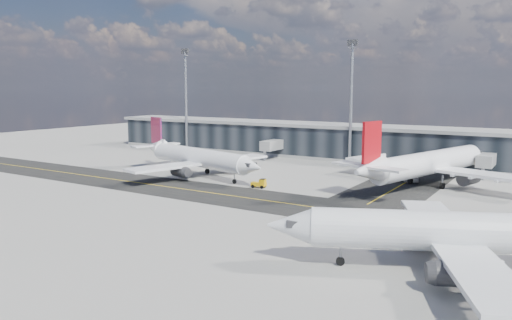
% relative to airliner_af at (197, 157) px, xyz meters
% --- Properties ---
extents(ground, '(300.00, 300.00, 0.00)m').
position_rel_airliner_af_xyz_m(ground, '(20.68, -16.29, -3.75)').
color(ground, gray).
rests_on(ground, ground).
extents(taxiway_lanes, '(180.00, 63.00, 0.03)m').
position_rel_airliner_af_xyz_m(taxiway_lanes, '(24.60, -5.55, -3.74)').
color(taxiway_lanes, black).
rests_on(taxiway_lanes, ground).
extents(terminal_concourse, '(152.00, 19.80, 8.80)m').
position_rel_airliner_af_xyz_m(terminal_concourse, '(20.73, 38.64, 0.34)').
color(terminal_concourse, black).
rests_on(terminal_concourse, ground).
extents(floodlight_masts, '(102.50, 0.70, 28.90)m').
position_rel_airliner_af_xyz_m(floodlight_masts, '(20.68, 31.71, 11.86)').
color(floodlight_masts, gray).
rests_on(floodlight_masts, ground).
extents(airliner_af, '(37.78, 32.52, 11.36)m').
position_rel_airliner_af_xyz_m(airliner_af, '(0.00, 0.00, 0.00)').
color(airliner_af, white).
rests_on(airliner_af, ground).
extents(airliner_redtail, '(36.39, 42.25, 12.72)m').
position_rel_airliner_af_xyz_m(airliner_redtail, '(42.95, 13.63, 0.45)').
color(airliner_redtail, white).
rests_on(airliner_redtail, ground).
extents(airliner_near, '(38.06, 32.84, 11.84)m').
position_rel_airliner_af_xyz_m(airliner_near, '(57.01, -28.33, 0.16)').
color(airliner_near, silver).
rests_on(airliner_near, ground).
extents(baggage_tug, '(2.83, 1.70, 1.68)m').
position_rel_airliner_af_xyz_m(baggage_tug, '(17.79, -4.13, -2.91)').
color(baggage_tug, '#D7A10B').
rests_on(baggage_tug, ground).
extents(service_van, '(4.92, 6.32, 1.60)m').
position_rel_airliner_af_xyz_m(service_van, '(38.81, 17.11, -2.95)').
color(service_van, white).
rests_on(service_van, ground).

